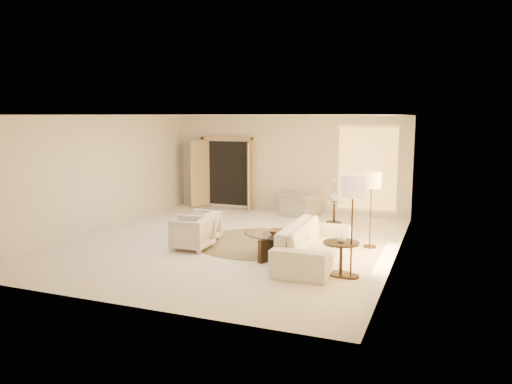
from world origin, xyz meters
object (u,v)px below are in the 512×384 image
(sofa, at_px, (314,244))
(coffee_table, at_px, (277,243))
(side_table, at_px, (334,210))
(side_vase, at_px, (334,196))
(floor_lamp_near, at_px, (372,183))
(end_table, at_px, (341,253))
(armchair_right, at_px, (192,232))
(bowl, at_px, (277,232))
(accent_chair, at_px, (299,201))
(armchair_left, at_px, (200,225))
(floor_lamp_far, at_px, (353,191))
(end_vase, at_px, (341,238))

(sofa, xyz_separation_m, coffee_table, (-0.76, 0.00, -0.06))
(sofa, relative_size, side_table, 4.31)
(side_table, xyz_separation_m, side_vase, (0.00, 0.00, 0.36))
(floor_lamp_near, bearing_deg, end_table, -95.04)
(armchair_right, xyz_separation_m, bowl, (1.89, 0.01, 0.15))
(accent_chair, distance_m, coffee_table, 4.31)
(end_table, height_order, side_vase, side_vase)
(side_vase, bearing_deg, end_table, -75.94)
(end_table, bearing_deg, side_table, 104.06)
(coffee_table, bearing_deg, floor_lamp_near, 44.14)
(armchair_left, bearing_deg, end_table, 72.48)
(end_table, distance_m, side_table, 4.39)
(floor_lamp_near, distance_m, floor_lamp_far, 2.17)
(sofa, bearing_deg, side_vase, 6.08)
(end_table, bearing_deg, floor_lamp_near, 84.96)
(end_table, distance_m, side_vase, 4.40)
(floor_lamp_far, bearing_deg, armchair_right, 169.63)
(sofa, bearing_deg, floor_lamp_near, -28.77)
(end_table, xyz_separation_m, floor_lamp_near, (0.19, 2.12, 0.97))
(accent_chair, bearing_deg, armchair_left, 88.24)
(armchair_right, bearing_deg, floor_lamp_far, 79.14)
(floor_lamp_far, bearing_deg, sofa, 142.19)
(sofa, xyz_separation_m, bowl, (-0.76, 0.00, 0.16))
(accent_chair, height_order, floor_lamp_far, floor_lamp_far)
(floor_lamp_near, height_order, floor_lamp_far, floor_lamp_far)
(sofa, bearing_deg, coffee_table, 89.05)
(floor_lamp_near, xyz_separation_m, side_vase, (-1.25, 2.14, -0.66))
(coffee_table, xyz_separation_m, floor_lamp_near, (1.58, 1.53, 1.07))
(armchair_left, distance_m, coffee_table, 2.14)
(armchair_left, distance_m, floor_lamp_far, 4.01)
(armchair_right, bearing_deg, sofa, 89.57)
(end_table, bearing_deg, end_vase, 180.00)
(accent_chair, distance_m, side_table, 1.26)
(coffee_table, distance_m, side_vase, 3.70)
(armchair_left, bearing_deg, accent_chair, 163.16)
(end_table, xyz_separation_m, end_vase, (-0.00, 0.00, 0.26))
(side_table, relative_size, end_vase, 3.72)
(accent_chair, bearing_deg, coffee_table, 118.03)
(floor_lamp_near, bearing_deg, coffee_table, -135.86)
(floor_lamp_far, bearing_deg, floor_lamp_near, 90.00)
(floor_lamp_near, bearing_deg, bowl, -135.86)
(floor_lamp_far, relative_size, end_vase, 11.33)
(floor_lamp_far, xyz_separation_m, bowl, (-1.58, 0.64, -0.99))
(armchair_right, height_order, floor_lamp_far, floor_lamp_far)
(sofa, relative_size, end_vase, 16.01)
(end_table, relative_size, side_table, 1.08)
(end_vase, bearing_deg, bowl, 157.08)
(end_table, bearing_deg, sofa, 137.32)
(coffee_table, height_order, bowl, bowl)
(armchair_left, xyz_separation_m, end_table, (3.43, -1.23, 0.03))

